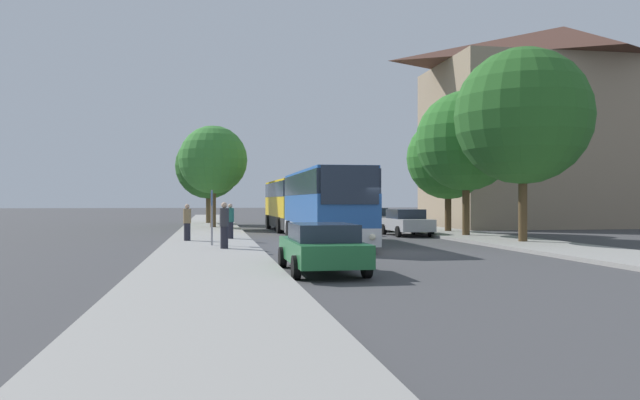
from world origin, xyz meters
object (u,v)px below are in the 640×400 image
Objects in this scene: tree_left_near at (208,166)px; tree_left_far at (213,160)px; pedestrian_waiting_near at (187,222)px; pedestrian_waiting_far at (224,225)px; tree_right_mid at (448,158)px; bus_stop_sign at (212,211)px; parked_car_right_near at (406,222)px; bus_middle at (293,204)px; parked_car_right_far at (372,219)px; parked_car_left_curb at (322,246)px; pedestrian_walking_back at (230,221)px; tree_right_far at (523,116)px; tree_right_near at (466,141)px; bus_front at (324,206)px.

tree_left_near is 1.05× the size of tree_left_far.
pedestrian_waiting_near is 23.48m from tree_left_near.
tree_right_mid is at bearing 25.33° from pedestrian_waiting_far.
tree_right_mid reaches higher than pedestrian_waiting_near.
bus_stop_sign is at bearing -90.29° from tree_left_far.
pedestrian_waiting_near reaches higher than parked_car_right_near.
bus_middle is 5.42m from parked_car_right_far.
parked_car_right_far is (7.58, 23.44, 0.06)m from parked_car_left_curb.
tree_right_mid is at bearing -16.55° from pedestrian_walking_back.
bus_middle is 1.42× the size of tree_left_near.
parked_car_left_curb is 13.86m from pedestrian_walking_back.
tree_right_mid is at bearing -48.26° from tree_left_near.
parked_car_right_far is 0.51× the size of tree_right_far.
tree_right_near is (2.99, -8.66, 4.46)m from parked_car_right_far.
tree_right_far is at bearing -57.17° from pedestrian_walking_back.
tree_left_near reaches higher than parked_car_right_near.
tree_right_far is (11.02, 9.36, 5.15)m from parked_car_left_curb.
tree_right_far reaches higher than tree_left_far.
parked_car_right_near is (5.69, -6.83, -0.99)m from bus_middle.
parked_car_right_near is at bearing -148.40° from tree_right_mid.
parked_car_right_near is (7.97, 17.19, 0.06)m from parked_car_left_curb.
bus_front reaches higher than pedestrian_walking_back.
parked_car_right_far is (-0.39, 6.26, 0.00)m from parked_car_right_near.
tree_right_near is at bearing 24.92° from bus_front.
tree_right_near reaches higher than parked_car_right_far.
pedestrian_waiting_near is at bearing -92.10° from tree_left_near.
pedestrian_walking_back reaches higher than pedestrian_waiting_near.
tree_right_far is at bearing -60.22° from bus_middle.
bus_stop_sign is 0.33× the size of tree_right_mid.
bus_middle is (0.24, 13.11, -0.01)m from bus_front.
tree_left_far is at bearing 89.71° from bus_stop_sign.
tree_left_near is at bearing 102.70° from bus_front.
bus_front is at bearing 78.98° from parked_car_left_curb.
bus_middle is at bearing 131.92° from tree_right_near.
parked_car_left_curb is at bearing -86.10° from pedestrian_waiting_far.
bus_front is 4.94× the size of bus_stop_sign.
bus_middle is 8.94m from parked_car_right_near.
parked_car_left_curb is 0.53× the size of tree_right_far.
tree_right_near is at bearing 136.19° from parked_car_right_near.
bus_front is 5.35m from bus_stop_sign.
tree_right_mid reaches higher than parked_car_left_curb.
tree_right_far is at bearing 162.60° from pedestrian_waiting_near.
tree_left_far reaches higher than pedestrian_waiting_far.
tree_right_far reaches higher than tree_left_near.
parked_car_right_far is at bearing 42.52° from pedestrian_waiting_far.
parked_car_left_curb is at bearing -84.68° from tree_left_near.
tree_right_mid is at bearing -149.48° from parked_car_right_near.
bus_front reaches higher than pedestrian_waiting_far.
pedestrian_waiting_near is 0.99× the size of pedestrian_walking_back.
tree_right_near is 5.48m from tree_right_far.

